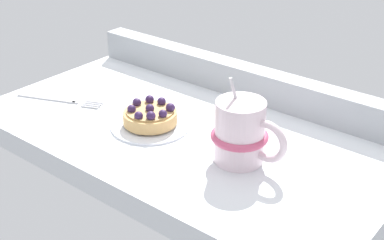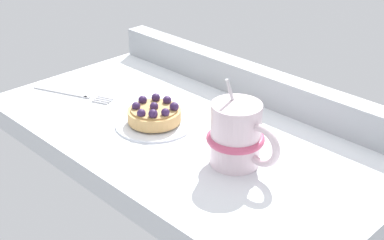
{
  "view_description": "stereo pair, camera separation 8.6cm",
  "coord_description": "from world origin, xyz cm",
  "px_view_note": "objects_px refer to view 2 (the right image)",
  "views": [
    {
      "loc": [
        51.77,
        -62.43,
        43.58
      ],
      "look_at": [
        3.87,
        -2.97,
        4.11
      ],
      "focal_mm": 50.15,
      "sensor_mm": 36.0,
      "label": 1
    },
    {
      "loc": [
        58.15,
        -56.67,
        43.58
      ],
      "look_at": [
        3.87,
        -2.97,
        4.11
      ],
      "focal_mm": 50.15,
      "sensor_mm": 36.0,
      "label": 2
    }
  ],
  "objects_px": {
    "coffee_mug": "(237,136)",
    "raspberry_tart": "(154,113)",
    "dessert_plate": "(155,122)",
    "dessert_fork": "(73,94)"
  },
  "relations": [
    {
      "from": "coffee_mug",
      "to": "raspberry_tart",
      "type": "bearing_deg",
      "value": -178.86
    },
    {
      "from": "dessert_plate",
      "to": "dessert_fork",
      "type": "relative_size",
      "value": 0.82
    },
    {
      "from": "raspberry_tart",
      "to": "dessert_fork",
      "type": "xyz_separation_m",
      "value": [
        -0.2,
        -0.03,
        -0.02
      ]
    },
    {
      "from": "dessert_fork",
      "to": "dessert_plate",
      "type": "bearing_deg",
      "value": 9.28
    },
    {
      "from": "dessert_plate",
      "to": "raspberry_tart",
      "type": "bearing_deg",
      "value": 43.32
    },
    {
      "from": "raspberry_tart",
      "to": "dessert_fork",
      "type": "distance_m",
      "value": 0.21
    },
    {
      "from": "raspberry_tart",
      "to": "coffee_mug",
      "type": "bearing_deg",
      "value": 1.14
    },
    {
      "from": "raspberry_tart",
      "to": "coffee_mug",
      "type": "distance_m",
      "value": 0.19
    },
    {
      "from": "dessert_plate",
      "to": "dessert_fork",
      "type": "height_order",
      "value": "dessert_plate"
    },
    {
      "from": "raspberry_tart",
      "to": "coffee_mug",
      "type": "xyz_separation_m",
      "value": [
        0.18,
        0.0,
        0.03
      ]
    }
  ]
}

